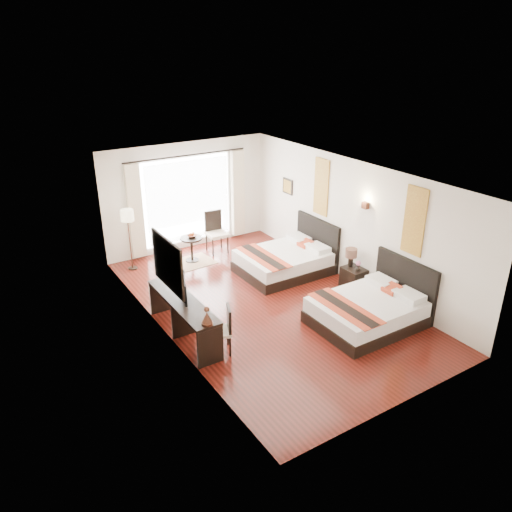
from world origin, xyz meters
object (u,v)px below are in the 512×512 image
bed_far (286,260)px  console_desk (184,318)px  fruit_bowl (192,236)px  bed_near (370,310)px  window_chair (217,240)px  nightstand (353,278)px  table_lamp (351,254)px  television (181,288)px  vase (358,268)px  side_table (192,249)px  floor_lamp (127,220)px  desk_chair (220,338)px

bed_far → console_desk: bearing=-158.7°
fruit_bowl → bed_near: bearing=-70.6°
fruit_bowl → window_chair: bearing=14.4°
nightstand → window_chair: 3.84m
nightstand → table_lamp: 0.55m
bed_far → window_chair: bearing=112.6°
table_lamp → television: television is taller
bed_far → table_lamp: (0.76, -1.39, 0.48)m
nightstand → vase: size_ratio=4.11×
console_desk → television: bearing=75.8°
side_table → window_chair: bearing=14.1°
bed_far → floor_lamp: 3.86m
bed_near → window_chair: 4.86m
television → side_table: television is taller
nightstand → desk_chair: desk_chair is taller
table_lamp → console_desk: (-4.02, 0.11, -0.41)m
bed_near → console_desk: bearing=154.8°
console_desk → television: 0.59m
vase → fruit_bowl: (-2.35, 3.42, 0.10)m
fruit_bowl → television: bearing=-118.8°
desk_chair → side_table: (1.30, 3.87, 0.04)m
desk_chair → floor_lamp: bearing=-65.5°
bed_far → table_lamp: bed_far is taller
television → vase: bearing=-74.6°
table_lamp → side_table: 3.99m
nightstand → fruit_bowl: fruit_bowl is taller
table_lamp → fruit_bowl: table_lamp is taller
vase → floor_lamp: size_ratio=0.08×
console_desk → desk_chair: size_ratio=2.47×
nightstand → console_desk: 4.03m
nightstand → window_chair: (-1.58, 3.50, 0.08)m
vase → floor_lamp: bearing=135.3°
floor_lamp → vase: bearing=-44.7°
console_desk → fruit_bowl: (1.65, 3.05, 0.28)m
desk_chair → fruit_bowl: size_ratio=3.81×
vase → television: 4.03m
bed_near → side_table: bed_near is taller
fruit_bowl → window_chair: size_ratio=0.22×
television → nightstand: bearing=-72.8°
television → bed_far: bearing=-47.9°
floor_lamp → fruit_bowl: floor_lamp is taller
console_desk → table_lamp: bearing=-1.6°
bed_near → floor_lamp: bearing=121.9°
television → desk_chair: 1.18m
television → fruit_bowl: bearing=-6.9°
console_desk → floor_lamp: (0.19, 3.40, 0.89)m
side_table → window_chair: 0.84m
console_desk → floor_lamp: 3.52m
bed_far → side_table: 2.41m
side_table → bed_near: bearing=-70.3°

